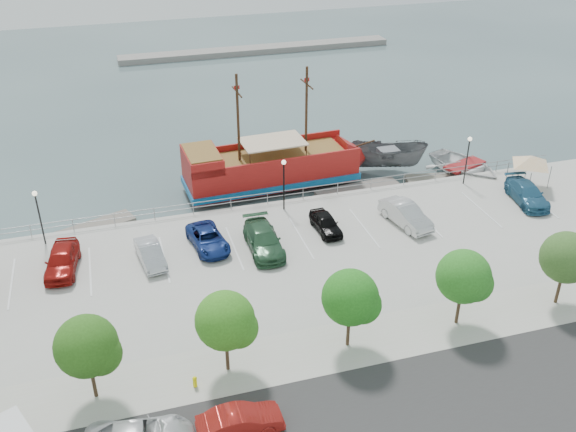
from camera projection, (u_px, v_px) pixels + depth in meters
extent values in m
plane|color=#3C4C4F|center=(309.00, 264.00, 45.96)|extent=(160.00, 160.00, 0.00)
cube|color=#2E2D2D|center=(409.00, 418.00, 32.13)|extent=(100.00, 8.00, 0.04)
cube|color=#B1AC9C|center=(363.00, 341.00, 37.12)|extent=(100.00, 4.00, 0.05)
cylinder|color=gray|center=(279.00, 191.00, 51.49)|extent=(50.00, 0.06, 0.06)
cylinder|color=gray|center=(279.00, 196.00, 51.69)|extent=(50.00, 0.06, 0.06)
cube|color=gray|center=(257.00, 50.00, 94.05)|extent=(40.00, 3.00, 0.80)
cube|color=#A31714|center=(271.00, 169.00, 55.56)|extent=(14.93, 5.35, 2.39)
cube|color=#0F5993|center=(271.00, 177.00, 55.95)|extent=(15.22, 5.64, 0.55)
cone|color=#A31714|center=(356.00, 156.00, 57.91)|extent=(3.17, 4.56, 4.41)
cube|color=#A31714|center=(202.00, 159.00, 52.91)|extent=(2.99, 4.73, 1.29)
cube|color=brown|center=(201.00, 152.00, 52.57)|extent=(2.79, 4.36, 0.11)
cube|color=brown|center=(276.00, 155.00, 55.08)|extent=(12.15, 4.66, 0.14)
cube|color=#A31714|center=(263.00, 144.00, 56.62)|extent=(14.70, 0.95, 0.64)
cube|color=#A31714|center=(279.00, 163.00, 53.00)|extent=(14.70, 0.95, 0.64)
cylinder|color=#382111|center=(306.00, 110.00, 54.04)|extent=(0.23, 0.23, 7.54)
cylinder|color=#382111|center=(238.00, 119.00, 52.30)|extent=(0.23, 0.23, 7.54)
cylinder|color=#382111|center=(307.00, 84.00, 52.90)|extent=(0.27, 2.76, 0.13)
cylinder|color=#382111|center=(237.00, 92.00, 51.17)|extent=(0.27, 2.76, 0.13)
cube|color=beige|center=(273.00, 141.00, 54.34)|extent=(5.51, 3.77, 0.11)
cylinder|color=#382111|center=(363.00, 144.00, 57.55)|extent=(2.29, 0.27, 0.54)
imported|color=#585A5D|center=(388.00, 158.00, 58.54)|extent=(7.48, 5.24, 2.71)
imported|color=silver|center=(464.00, 169.00, 58.00)|extent=(7.16, 8.38, 1.47)
cube|color=slate|center=(92.00, 228.00, 49.86)|extent=(6.94, 4.27, 0.38)
cube|color=slate|center=(359.00, 191.00, 55.38)|extent=(7.76, 2.94, 0.43)
cube|color=slate|center=(443.00, 179.00, 57.39)|extent=(6.86, 3.05, 0.38)
cylinder|color=slate|center=(507.00, 173.00, 54.31)|extent=(0.08, 0.08, 2.03)
cylinder|color=slate|center=(527.00, 167.00, 55.36)|extent=(0.08, 0.08, 2.03)
cylinder|color=slate|center=(529.00, 184.00, 52.51)|extent=(0.08, 0.08, 2.03)
cylinder|color=slate|center=(549.00, 177.00, 53.56)|extent=(0.08, 0.08, 2.03)
pyramid|color=white|center=(532.00, 156.00, 53.05)|extent=(4.68, 4.68, 0.83)
imported|color=#A31C16|center=(240.00, 421.00, 31.03)|extent=(4.24, 1.52, 1.39)
cylinder|color=#F0E904|center=(195.00, 383.00, 33.87)|extent=(0.22, 0.22, 0.56)
sphere|color=#F0E904|center=(195.00, 379.00, 33.72)|extent=(0.24, 0.24, 0.24)
cylinder|color=black|center=(40.00, 220.00, 45.43)|extent=(0.12, 0.12, 4.00)
sphere|color=#FFF2CC|center=(35.00, 193.00, 44.39)|extent=(0.36, 0.36, 0.36)
cylinder|color=black|center=(284.00, 187.00, 49.89)|extent=(0.12, 0.12, 4.00)
sphere|color=#FFF2CC|center=(284.00, 162.00, 48.85)|extent=(0.36, 0.36, 0.36)
cylinder|color=black|center=(466.00, 162.00, 53.85)|extent=(0.12, 0.12, 4.00)
sphere|color=#FFF2CC|center=(470.00, 139.00, 52.81)|extent=(0.36, 0.36, 0.36)
cylinder|color=#473321|center=(93.00, 380.00, 32.87)|extent=(0.20, 0.20, 2.20)
sphere|color=#255215|center=(86.00, 346.00, 31.73)|extent=(3.20, 3.20, 3.20)
sphere|color=#255215|center=(100.00, 354.00, 31.83)|extent=(2.20, 2.20, 2.20)
cylinder|color=#473321|center=(227.00, 354.00, 34.61)|extent=(0.20, 0.20, 2.20)
sphere|color=#2E6B19|center=(225.00, 320.00, 33.47)|extent=(3.20, 3.20, 3.20)
sphere|color=#2E6B19|center=(238.00, 328.00, 33.56)|extent=(2.20, 2.20, 2.20)
cylinder|color=#473321|center=(348.00, 330.00, 36.34)|extent=(0.20, 0.20, 2.20)
sphere|color=#1F6317|center=(350.00, 297.00, 35.20)|extent=(3.20, 3.20, 3.20)
sphere|color=#1F6317|center=(362.00, 304.00, 35.30)|extent=(2.20, 2.20, 2.20)
cylinder|color=#473321|center=(458.00, 308.00, 38.07)|extent=(0.20, 0.20, 2.20)
sphere|color=#24671C|center=(464.00, 276.00, 36.93)|extent=(3.20, 3.20, 3.20)
sphere|color=#24671C|center=(474.00, 283.00, 37.03)|extent=(2.20, 2.20, 2.20)
cylinder|color=#473321|center=(559.00, 288.00, 39.81)|extent=(0.20, 0.20, 2.20)
sphere|color=#305120|center=(567.00, 257.00, 38.67)|extent=(3.20, 3.20, 3.20)
imported|color=maroon|center=(62.00, 260.00, 43.09)|extent=(2.60, 5.07, 1.65)
imported|color=#B4B6BC|center=(150.00, 254.00, 43.99)|extent=(2.01, 4.31, 1.37)
imported|color=navy|center=(208.00, 239.00, 45.70)|extent=(2.84, 5.03, 1.33)
imported|color=#2B5536|center=(264.00, 240.00, 45.35)|extent=(2.33, 5.52, 1.59)
imported|color=black|center=(326.00, 223.00, 47.66)|extent=(1.73, 3.95, 1.32)
imported|color=silver|center=(406.00, 215.00, 48.48)|extent=(2.71, 5.19, 1.63)
imported|color=#285E7F|center=(527.00, 194.00, 51.58)|extent=(2.89, 5.46, 1.51)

